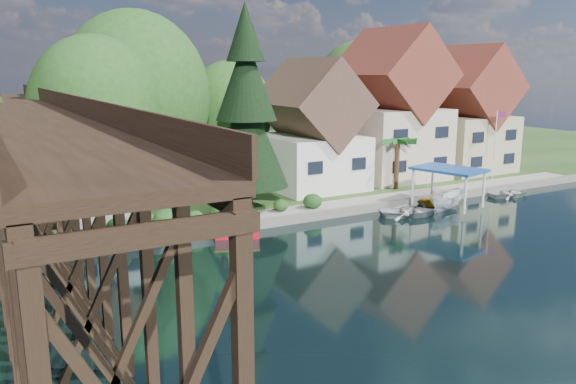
% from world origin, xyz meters
% --- Properties ---
extents(ground, '(140.00, 140.00, 0.00)m').
position_xyz_m(ground, '(0.00, 0.00, 0.00)').
color(ground, black).
rests_on(ground, ground).
extents(bank, '(140.00, 52.00, 0.50)m').
position_xyz_m(bank, '(0.00, 34.00, 0.25)').
color(bank, '#28481C').
rests_on(bank, ground).
extents(seawall, '(60.00, 0.40, 0.62)m').
position_xyz_m(seawall, '(4.00, 8.00, 0.31)').
color(seawall, slate).
rests_on(seawall, ground).
extents(promenade, '(50.00, 2.60, 0.06)m').
position_xyz_m(promenade, '(6.00, 9.30, 0.53)').
color(promenade, gray).
rests_on(promenade, bank).
extents(trestle_bridge, '(4.12, 44.18, 9.30)m').
position_xyz_m(trestle_bridge, '(-16.00, 5.17, 5.35)').
color(trestle_bridge, black).
rests_on(trestle_bridge, ground).
extents(house_left, '(7.64, 8.64, 11.02)m').
position_xyz_m(house_left, '(7.00, 16.00, 5.14)').
color(house_left, white).
rests_on(house_left, bank).
extents(house_center, '(8.65, 9.18, 13.89)m').
position_xyz_m(house_center, '(16.00, 16.50, 6.42)').
color(house_center, beige).
rests_on(house_center, bank).
extents(house_right, '(8.15, 8.64, 12.45)m').
position_xyz_m(house_right, '(25.00, 16.00, 5.78)').
color(house_right, '#BCB087').
rests_on(house_right, bank).
extents(shed, '(5.09, 5.40, 7.85)m').
position_xyz_m(shed, '(-11.00, 14.50, 3.83)').
color(shed, white).
rests_on(shed, bank).
extents(bg_trees, '(49.90, 13.30, 10.57)m').
position_xyz_m(bg_trees, '(1.00, 21.25, 7.29)').
color(bg_trees, '#382314').
rests_on(bg_trees, bank).
extents(shrubs, '(15.76, 2.47, 1.70)m').
position_xyz_m(shrubs, '(-4.60, 9.26, 1.23)').
color(shrubs, '#173D16').
rests_on(shrubs, bank).
extents(conifer, '(5.91, 5.91, 14.55)m').
position_xyz_m(conifer, '(-1.25, 11.38, 7.50)').
color(conifer, '#382314').
rests_on(conifer, bank).
extents(palm_tree, '(4.02, 4.02, 4.58)m').
position_xyz_m(palm_tree, '(12.98, 11.82, 4.50)').
color(palm_tree, '#382314').
rests_on(palm_tree, bank).
extents(flagpole, '(0.98, 0.27, 6.37)m').
position_xyz_m(flagpole, '(23.70, 10.68, 4.41)').
color(flagpole, white).
rests_on(flagpole, bank).
extents(tugboat, '(3.25, 2.58, 2.08)m').
position_xyz_m(tugboat, '(-4.06, 7.04, 0.62)').
color(tugboat, red).
rests_on(tugboat, ground).
extents(boat_white_a, '(5.12, 4.48, 0.88)m').
position_xyz_m(boat_white_a, '(8.96, 5.61, 0.44)').
color(boat_white_a, silver).
rests_on(boat_white_a, ground).
extents(boat_canopy, '(4.63, 5.73, 3.22)m').
position_xyz_m(boat_canopy, '(12.86, 5.74, 1.38)').
color(boat_canopy, white).
rests_on(boat_canopy, ground).
extents(boat_yellow, '(3.13, 2.91, 1.35)m').
position_xyz_m(boat_yellow, '(12.84, 7.01, 0.67)').
color(boat_yellow, gold).
rests_on(boat_yellow, ground).
extents(boat_white_b, '(4.23, 3.40, 0.78)m').
position_xyz_m(boat_white_b, '(20.83, 6.49, 0.39)').
color(boat_white_b, silver).
rests_on(boat_white_b, ground).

